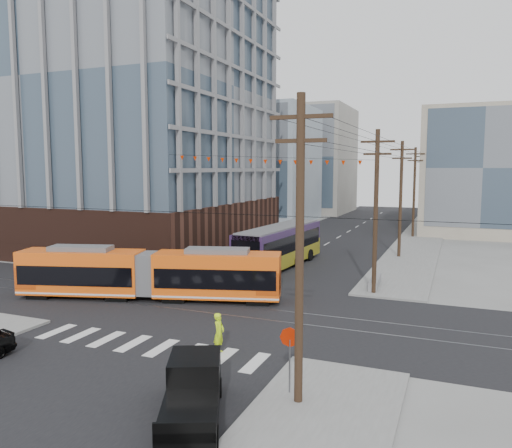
% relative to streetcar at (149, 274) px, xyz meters
% --- Properties ---
extents(ground, '(160.00, 160.00, 0.00)m').
position_rel_streetcar_xyz_m(ground, '(4.87, -4.35, -1.64)').
color(ground, slate).
extents(office_building, '(30.00, 25.00, 28.60)m').
position_rel_streetcar_xyz_m(office_building, '(-17.13, 18.65, 12.66)').
color(office_building, '#381E16').
rests_on(office_building, ground).
extents(bg_bldg_nw_near, '(18.00, 16.00, 18.00)m').
position_rel_streetcar_xyz_m(bg_bldg_nw_near, '(-12.13, 47.65, 7.36)').
color(bg_bldg_nw_near, '#8C99A5').
rests_on(bg_bldg_nw_near, ground).
extents(bg_bldg_ne_near, '(14.00, 14.00, 16.00)m').
position_rel_streetcar_xyz_m(bg_bldg_ne_near, '(20.87, 43.65, 6.36)').
color(bg_bldg_ne_near, gray).
rests_on(bg_bldg_ne_near, ground).
extents(bg_bldg_nw_far, '(16.00, 18.00, 20.00)m').
position_rel_streetcar_xyz_m(bg_bldg_nw_far, '(-9.13, 67.65, 8.36)').
color(bg_bldg_nw_far, gray).
rests_on(bg_bldg_nw_far, ground).
extents(bg_bldg_ne_far, '(16.00, 16.00, 14.00)m').
position_rel_streetcar_xyz_m(bg_bldg_ne_far, '(22.87, 63.65, 5.36)').
color(bg_bldg_ne_far, '#8C99A5').
rests_on(bg_bldg_ne_far, ground).
extents(utility_pole_near, '(0.30, 0.30, 11.00)m').
position_rel_streetcar_xyz_m(utility_pole_near, '(13.37, -10.35, 3.86)').
color(utility_pole_near, black).
rests_on(utility_pole_near, ground).
extents(utility_pole_far, '(0.30, 0.30, 11.00)m').
position_rel_streetcar_xyz_m(utility_pole_far, '(13.37, 51.65, 3.86)').
color(utility_pole_far, black).
rests_on(utility_pole_far, ground).
extents(streetcar, '(17.05, 7.07, 3.29)m').
position_rel_streetcar_xyz_m(streetcar, '(0.00, 0.00, 0.00)').
color(streetcar, '#F75B11').
rests_on(streetcar, ground).
extents(city_bus, '(3.72, 13.04, 3.65)m').
position_rel_streetcar_xyz_m(city_bus, '(4.31, 13.33, 0.18)').
color(city_bus, '#301C43').
rests_on(city_bus, ground).
extents(pickup_truck, '(3.76, 5.37, 1.72)m').
position_rel_streetcar_xyz_m(pickup_truck, '(10.39, -12.78, -0.78)').
color(pickup_truck, black).
rests_on(pickup_truck, ground).
extents(parked_car_silver, '(2.58, 5.01, 1.57)m').
position_rel_streetcar_xyz_m(parked_car_silver, '(-0.37, 7.99, -0.86)').
color(parked_car_silver, '#9F9F9F').
rests_on(parked_car_silver, ground).
extents(parked_car_white, '(3.68, 5.40, 1.45)m').
position_rel_streetcar_xyz_m(parked_car_white, '(-0.62, 15.72, -0.92)').
color(parked_car_white, beige).
rests_on(parked_car_white, ground).
extents(parked_car_grey, '(3.08, 5.06, 1.31)m').
position_rel_streetcar_xyz_m(parked_car_grey, '(-0.11, 17.57, -0.99)').
color(parked_car_grey, '#56585E').
rests_on(parked_car_grey, ground).
extents(pedestrian, '(0.48, 0.71, 1.89)m').
position_rel_streetcar_xyz_m(pedestrian, '(8.49, -6.90, -0.70)').
color(pedestrian, '#D1FE16').
rests_on(pedestrian, ground).
extents(stop_sign, '(0.88, 0.88, 2.47)m').
position_rel_streetcar_xyz_m(stop_sign, '(12.86, -9.81, -0.41)').
color(stop_sign, '#A51700').
rests_on(stop_sign, ground).
extents(jersey_barrier, '(1.09, 3.84, 0.76)m').
position_rel_streetcar_xyz_m(jersey_barrier, '(13.17, 8.47, -1.26)').
color(jersey_barrier, gray).
rests_on(jersey_barrier, ground).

